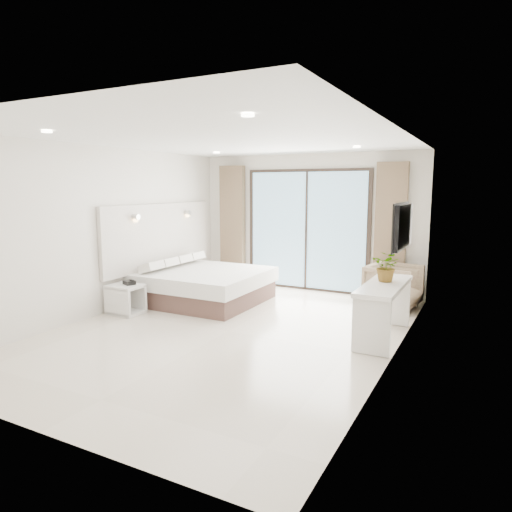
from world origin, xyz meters
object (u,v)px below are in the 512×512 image
object	(u,v)px
nightstand	(126,299)
armchair	(393,284)
bed	(204,285)
console_desk	(384,299)

from	to	relation	value
nightstand	armchair	world-z (taller)	armchair
armchair	nightstand	bearing A→B (deg)	130.80
nightstand	bed	bearing A→B (deg)	63.16
bed	armchair	world-z (taller)	armchair
bed	armchair	xyz separation A→B (m)	(3.14, 1.10, 0.12)
nightstand	console_desk	xyz separation A→B (m)	(4.00, 0.68, 0.32)
armchair	console_desk	bearing A→B (deg)	-164.85
bed	nightstand	bearing A→B (deg)	-117.61
console_desk	nightstand	bearing A→B (deg)	-170.30
console_desk	armchair	size ratio (longest dim) A/B	1.87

